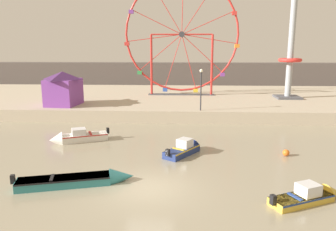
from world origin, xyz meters
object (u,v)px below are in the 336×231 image
motorboat_teal_painted (83,180)px  drop_tower_steel_tower (291,49)px  motorboat_navy_blue (186,148)px  motorboat_mustard_yellow (312,195)px  carnival_booth_purple_stall (63,88)px  promenade_lamp_near (201,84)px  mooring_buoy_orange (286,153)px  motorboat_white_red_stripe (76,137)px  ferris_wheel_red_frame (182,36)px

motorboat_teal_painted → drop_tower_steel_tower: bearing=37.8°
motorboat_teal_painted → motorboat_navy_blue: bearing=30.1°
motorboat_mustard_yellow → drop_tower_steel_tower: size_ratio=0.27×
motorboat_teal_painted → carnival_booth_purple_stall: size_ratio=1.45×
motorboat_mustard_yellow → promenade_lamp_near: promenade_lamp_near is taller
promenade_lamp_near → mooring_buoy_orange: size_ratio=8.87×
promenade_lamp_near → carnival_booth_purple_stall: bearing=170.9°
motorboat_white_red_stripe → mooring_buoy_orange: size_ratio=9.89×
promenade_lamp_near → motorboat_white_red_stripe: bearing=-143.5°
ferris_wheel_red_frame → mooring_buoy_orange: bearing=-70.6°
promenade_lamp_near → motorboat_navy_blue: bearing=-98.2°
motorboat_white_red_stripe → ferris_wheel_red_frame: ferris_wheel_red_frame is taller
motorboat_white_red_stripe → carnival_booth_purple_stall: carnival_booth_purple_stall is taller
motorboat_navy_blue → mooring_buoy_orange: motorboat_navy_blue is taller
motorboat_white_red_stripe → carnival_booth_purple_stall: bearing=-88.5°
motorboat_white_red_stripe → promenade_lamp_near: 12.49m
carnival_booth_purple_stall → promenade_lamp_near: promenade_lamp_near is taller
mooring_buoy_orange → carnival_booth_purple_stall: bearing=148.1°
motorboat_navy_blue → ferris_wheel_red_frame: size_ratio=0.25×
motorboat_mustard_yellow → motorboat_white_red_stripe: 16.74m
motorboat_mustard_yellow → motorboat_navy_blue: motorboat_navy_blue is taller
drop_tower_steel_tower → promenade_lamp_near: (-10.62, -8.36, -3.20)m
motorboat_white_red_stripe → drop_tower_steel_tower: drop_tower_steel_tower is taller
ferris_wheel_red_frame → carnival_booth_purple_stall: bearing=-145.4°
ferris_wheel_red_frame → promenade_lamp_near: 11.71m
promenade_lamp_near → drop_tower_steel_tower: bearing=38.2°
motorboat_teal_painted → ferris_wheel_red_frame: size_ratio=0.42×
motorboat_navy_blue → motorboat_teal_painted: bearing=169.5°
motorboat_mustard_yellow → carnival_booth_purple_stall: bearing=109.7°
motorboat_teal_painted → carnival_booth_purple_stall: (-7.26, 17.15, 2.70)m
motorboat_white_red_stripe → ferris_wheel_red_frame: (7.71, 17.71, 8.05)m
mooring_buoy_orange → motorboat_mustard_yellow: bearing=-96.6°
motorboat_teal_painted → motorboat_white_red_stripe: size_ratio=1.39×
motorboat_teal_painted → motorboat_white_red_stripe: 8.28m
motorboat_mustard_yellow → motorboat_white_red_stripe: size_ratio=0.90×
ferris_wheel_red_frame → promenade_lamp_near: (1.96, -10.55, -4.69)m
mooring_buoy_orange → promenade_lamp_near: bearing=118.1°
drop_tower_steel_tower → mooring_buoy_orange: drop_tower_steel_tower is taller
motorboat_mustard_yellow → motorboat_navy_blue: 8.90m
motorboat_mustard_yellow → motorboat_teal_painted: motorboat_mustard_yellow is taller
motorboat_mustard_yellow → motorboat_white_red_stripe: motorboat_white_red_stripe is taller
motorboat_teal_painted → motorboat_navy_blue: (5.39, 5.49, 0.07)m
motorboat_teal_painted → promenade_lamp_near: bearing=50.2°
drop_tower_steel_tower → motorboat_white_red_stripe: bearing=-142.6°
motorboat_navy_blue → ferris_wheel_red_frame: bearing=35.6°
motorboat_navy_blue → ferris_wheel_red_frame: 21.54m
motorboat_white_red_stripe → motorboat_mustard_yellow: bearing=124.1°
motorboat_white_red_stripe → mooring_buoy_orange: motorboat_white_red_stripe is taller
promenade_lamp_near → mooring_buoy_orange: bearing=-61.9°
motorboat_mustard_yellow → ferris_wheel_red_frame: bearing=78.1°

